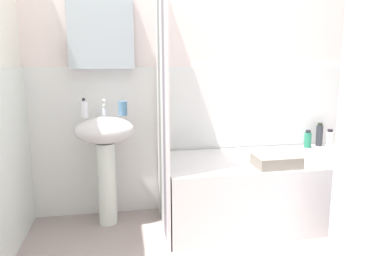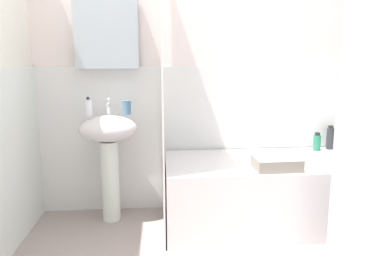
{
  "view_description": "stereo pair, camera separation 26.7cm",
  "coord_description": "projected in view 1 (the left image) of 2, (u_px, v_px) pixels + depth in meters",
  "views": [
    {
      "loc": [
        -0.81,
        -1.75,
        1.27
      ],
      "look_at": [
        -0.33,
        0.82,
        0.77
      ],
      "focal_mm": 34.72,
      "sensor_mm": 36.0,
      "label": 1
    },
    {
      "loc": [
        -0.55,
        -1.79,
        1.27
      ],
      "look_at": [
        -0.33,
        0.82,
        0.77
      ],
      "focal_mm": 34.72,
      "sensor_mm": 36.0,
      "label": 2
    }
  ],
  "objects": [
    {
      "name": "wall_back_tiled",
      "position": [
        214.0,
        74.0,
        3.08
      ],
      "size": [
        3.6,
        0.18,
        2.4
      ],
      "color": "white",
      "rests_on": "ground_plane"
    },
    {
      "name": "faucet",
      "position": [
        104.0,
        107.0,
        2.81
      ],
      "size": [
        0.03,
        0.12,
        0.12
      ],
      "color": "silver",
      "rests_on": "sink"
    },
    {
      "name": "lotion_bottle",
      "position": [
        308.0,
        139.0,
        3.19
      ],
      "size": [
        0.06,
        0.06,
        0.15
      ],
      "color": "#267B5B",
      "rests_on": "bathtub"
    },
    {
      "name": "soap_dispenser",
      "position": [
        84.0,
        109.0,
        2.69
      ],
      "size": [
        0.05,
        0.05,
        0.15
      ],
      "color": "white",
      "rests_on": "sink"
    },
    {
      "name": "shower_curtain",
      "position": [
        162.0,
        96.0,
        2.62
      ],
      "size": [
        0.01,
        0.73,
        2.0
      ],
      "color": "white",
      "rests_on": "ground_plane"
    },
    {
      "name": "toothbrush_cup",
      "position": [
        123.0,
        108.0,
        2.82
      ],
      "size": [
        0.07,
        0.07,
        0.11
      ],
      "primitive_type": "cylinder",
      "color": "teal",
      "rests_on": "sink"
    },
    {
      "name": "body_wash_bottle",
      "position": [
        330.0,
        138.0,
        3.25
      ],
      "size": [
        0.06,
        0.06,
        0.15
      ],
      "color": "white",
      "rests_on": "bathtub"
    },
    {
      "name": "conditioner_bottle",
      "position": [
        319.0,
        135.0,
        3.24
      ],
      "size": [
        0.06,
        0.06,
        0.2
      ],
      "color": "#2E3036",
      "rests_on": "bathtub"
    },
    {
      "name": "bathtub",
      "position": [
        266.0,
        189.0,
        2.9
      ],
      "size": [
        1.58,
        0.73,
        0.51
      ],
      "primitive_type": "cube",
      "color": "silver",
      "rests_on": "ground_plane"
    },
    {
      "name": "sink",
      "position": [
        105.0,
        146.0,
        2.78
      ],
      "size": [
        0.44,
        0.34,
        0.84
      ],
      "color": "white",
      "rests_on": "ground_plane"
    },
    {
      "name": "towel_folded",
      "position": [
        276.0,
        161.0,
        2.62
      ],
      "size": [
        0.32,
        0.23,
        0.08
      ],
      "primitive_type": "cube",
      "rotation": [
        0.0,
        0.0,
        0.03
      ],
      "color": "gray",
      "rests_on": "bathtub"
    }
  ]
}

